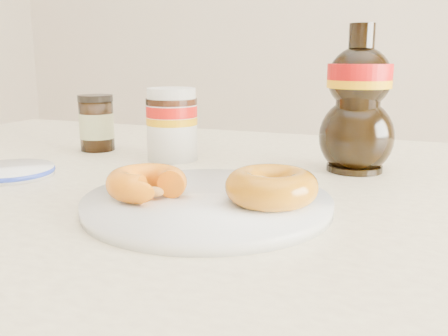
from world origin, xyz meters
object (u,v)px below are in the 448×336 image
(nutella_jar, at_px, (172,121))
(syrup_bottle, at_px, (358,99))
(plate, at_px, (207,202))
(blue_rim_saucer, at_px, (10,171))
(donut_whole, at_px, (271,186))
(donut_bitten, at_px, (147,183))
(dark_jar, at_px, (97,123))
(dining_table, at_px, (216,244))

(nutella_jar, distance_m, syrup_bottle, 0.29)
(plate, height_order, blue_rim_saucer, plate)
(donut_whole, height_order, blue_rim_saucer, donut_whole)
(donut_bitten, xyz_separation_m, syrup_bottle, (0.19, 0.27, 0.07))
(plate, xyz_separation_m, dark_jar, (-0.32, 0.25, 0.04))
(donut_whole, bearing_deg, nutella_jar, 136.31)
(nutella_jar, bearing_deg, dining_table, -44.19)
(donut_bitten, bearing_deg, donut_whole, 2.54)
(dark_jar, bearing_deg, donut_whole, -31.93)
(dining_table, relative_size, plate, 5.17)
(donut_whole, bearing_deg, syrup_bottle, 76.97)
(donut_bitten, height_order, blue_rim_saucer, donut_bitten)
(plate, xyz_separation_m, donut_whole, (0.07, 0.00, 0.02))
(donut_whole, height_order, syrup_bottle, syrup_bottle)
(donut_whole, xyz_separation_m, dark_jar, (-0.39, 0.24, 0.02))
(dining_table, distance_m, blue_rim_saucer, 0.30)
(blue_rim_saucer, bearing_deg, donut_bitten, -13.63)
(dark_jar, relative_size, blue_rim_saucer, 0.80)
(syrup_bottle, xyz_separation_m, blue_rim_saucer, (-0.44, -0.21, -0.10))
(nutella_jar, relative_size, syrup_bottle, 0.55)
(plate, height_order, nutella_jar, nutella_jar)
(dining_table, relative_size, donut_whole, 14.39)
(dining_table, bearing_deg, dark_jar, 152.95)
(nutella_jar, bearing_deg, donut_bitten, -69.03)
(dining_table, bearing_deg, plate, -72.51)
(dining_table, xyz_separation_m, donut_bitten, (-0.03, -0.12, 0.11))
(dining_table, distance_m, nutella_jar, 0.22)
(blue_rim_saucer, bearing_deg, plate, -7.16)
(nutella_jar, height_order, dark_jar, nutella_jar)
(donut_bitten, relative_size, syrup_bottle, 0.43)
(dining_table, height_order, plate, plate)
(nutella_jar, xyz_separation_m, blue_rim_saucer, (-0.16, -0.18, -0.05))
(dining_table, height_order, syrup_bottle, syrup_bottle)
(syrup_bottle, bearing_deg, dining_table, -137.46)
(plate, relative_size, dark_jar, 2.80)
(syrup_bottle, bearing_deg, blue_rim_saucer, -154.99)
(plate, distance_m, donut_bitten, 0.07)
(dining_table, xyz_separation_m, dark_jar, (-0.28, 0.14, 0.13))
(donut_whole, height_order, dark_jar, dark_jar)
(donut_whole, height_order, nutella_jar, nutella_jar)
(donut_bitten, bearing_deg, dark_jar, 124.61)
(plate, distance_m, dark_jar, 0.40)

